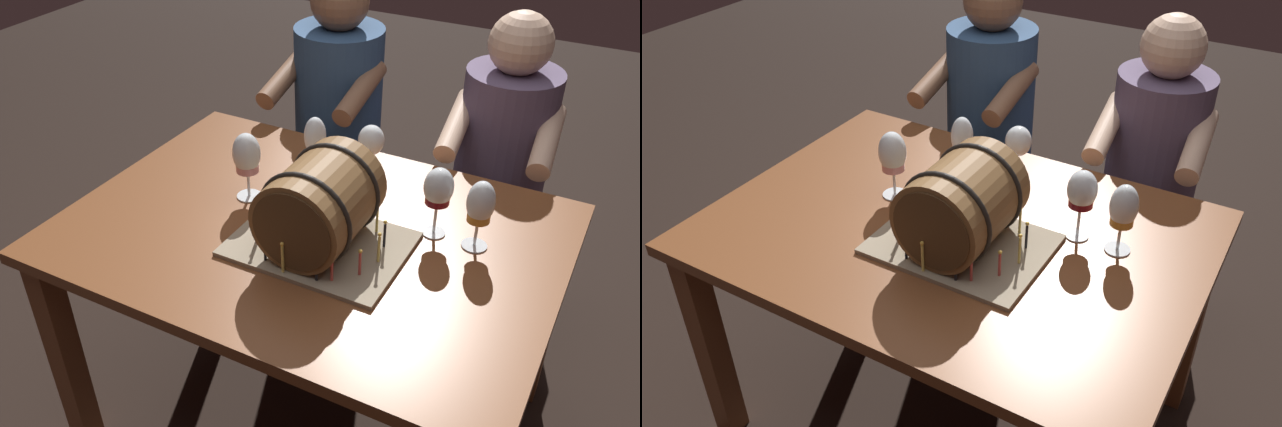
% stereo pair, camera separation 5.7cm
% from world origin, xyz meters
% --- Properties ---
extents(ground_plane, '(8.00, 8.00, 0.00)m').
position_xyz_m(ground_plane, '(0.00, 0.00, 0.00)').
color(ground_plane, black).
extents(dining_table, '(1.30, 0.94, 0.73)m').
position_xyz_m(dining_table, '(0.00, 0.00, 0.63)').
color(dining_table, brown).
rests_on(dining_table, ground).
extents(barrel_cake, '(0.44, 0.33, 0.26)m').
position_xyz_m(barrel_cake, '(0.06, -0.06, 0.85)').
color(barrel_cake, gray).
rests_on(barrel_cake, dining_table).
extents(wine_glass_rose, '(0.08, 0.08, 0.20)m').
position_xyz_m(wine_glass_rose, '(-0.23, 0.05, 0.86)').
color(wine_glass_rose, white).
rests_on(wine_glass_rose, dining_table).
extents(wine_glass_amber, '(0.07, 0.07, 0.19)m').
position_xyz_m(wine_glass_amber, '(0.41, 0.12, 0.86)').
color(wine_glass_amber, white).
rests_on(wine_glass_amber, dining_table).
extents(wine_glass_empty, '(0.08, 0.08, 0.17)m').
position_xyz_m(wine_glass_empty, '(0.02, 0.32, 0.85)').
color(wine_glass_empty, white).
rests_on(wine_glass_empty, dining_table).
extents(wine_glass_red, '(0.08, 0.08, 0.20)m').
position_xyz_m(wine_glass_red, '(0.29, 0.13, 0.87)').
color(wine_glass_red, white).
rests_on(wine_glass_red, dining_table).
extents(wine_glass_white, '(0.07, 0.07, 0.20)m').
position_xyz_m(wine_glass_white, '(-0.12, 0.24, 0.86)').
color(wine_glass_white, white).
rests_on(wine_glass_white, dining_table).
extents(person_seated_left, '(0.37, 0.46, 1.19)m').
position_xyz_m(person_seated_left, '(-0.31, 0.77, 0.55)').
color(person_seated_left, '#1B2D46').
rests_on(person_seated_left, ground).
extents(person_seated_right, '(0.37, 0.47, 1.15)m').
position_xyz_m(person_seated_right, '(0.31, 0.77, 0.52)').
color(person_seated_right, '#372D40').
rests_on(person_seated_right, ground).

